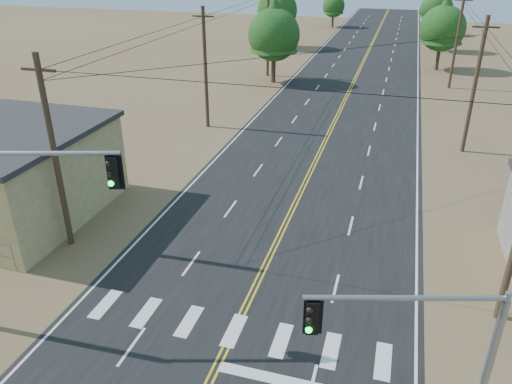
% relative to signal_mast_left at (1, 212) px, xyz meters
% --- Properties ---
extents(road, '(15.00, 200.00, 0.02)m').
position_rel_signal_mast_left_xyz_m(road, '(8.26, 24.09, -5.38)').
color(road, black).
rests_on(road, ground).
extents(utility_pole_left_near, '(1.80, 0.30, 10.00)m').
position_rel_signal_mast_left_xyz_m(utility_pole_left_near, '(-2.24, 6.09, -0.27)').
color(utility_pole_left_near, '#4C3826').
rests_on(utility_pole_left_near, ground).
extents(utility_pole_left_mid, '(1.80, 0.30, 10.00)m').
position_rel_signal_mast_left_xyz_m(utility_pole_left_mid, '(-2.24, 26.09, -0.27)').
color(utility_pole_left_mid, '#4C3826').
rests_on(utility_pole_left_mid, ground).
extents(utility_pole_left_far, '(1.80, 0.30, 10.00)m').
position_rel_signal_mast_left_xyz_m(utility_pole_left_far, '(-2.24, 46.09, -0.27)').
color(utility_pole_left_far, '#4C3826').
rests_on(utility_pole_left_far, ground).
extents(utility_pole_right_mid, '(1.80, 0.30, 10.00)m').
position_rel_signal_mast_left_xyz_m(utility_pole_right_mid, '(18.76, 26.09, -0.27)').
color(utility_pole_right_mid, '#4C3826').
rests_on(utility_pole_right_mid, ground).
extents(utility_pole_right_far, '(1.80, 0.30, 10.00)m').
position_rel_signal_mast_left_xyz_m(utility_pole_right_far, '(18.76, 46.09, -0.27)').
color(utility_pole_right_far, '#4C3826').
rests_on(utility_pole_right_far, ground).
extents(signal_mast_left, '(6.51, 2.13, 7.95)m').
position_rel_signal_mast_left_xyz_m(signal_mast_left, '(0.00, 0.00, 0.00)').
color(signal_mast_left, gray).
rests_on(signal_mast_left, ground).
extents(signal_mast_right, '(5.00, 1.68, 6.59)m').
position_rel_signal_mast_left_xyz_m(signal_mast_right, '(15.37, -2.06, -0.95)').
color(signal_mast_right, gray).
rests_on(signal_mast_right, ground).
extents(tree_left_near, '(5.81, 5.81, 9.68)m').
position_rel_signal_mast_left_xyz_m(tree_left_near, '(-0.74, 43.11, 0.53)').
color(tree_left_near, '#3F2D1E').
rests_on(tree_left_near, ground).
extents(tree_left_mid, '(6.02, 6.02, 10.03)m').
position_rel_signal_mast_left_xyz_m(tree_left_mid, '(-5.74, 64.41, 0.75)').
color(tree_left_mid, '#3F2D1E').
rests_on(tree_left_mid, ground).
extents(tree_left_far, '(4.25, 4.25, 7.09)m').
position_rel_signal_mast_left_xyz_m(tree_left_far, '(-0.74, 89.12, -1.06)').
color(tree_left_far, '#3F2D1E').
rests_on(tree_left_far, ground).
extents(tree_right_near, '(5.56, 5.56, 9.27)m').
position_rel_signal_mast_left_xyz_m(tree_right_near, '(17.67, 55.22, 0.28)').
color(tree_right_near, '#3F2D1E').
rests_on(tree_right_near, ground).
extents(tree_right_mid, '(4.60, 4.60, 7.66)m').
position_rel_signal_mast_left_xyz_m(tree_right_mid, '(18.99, 68.61, -0.71)').
color(tree_right_mid, '#3F2D1E').
rests_on(tree_right_mid, ground).
extents(tree_right_far, '(4.67, 4.67, 7.78)m').
position_rel_signal_mast_left_xyz_m(tree_right_far, '(17.42, 85.01, -0.63)').
color(tree_right_far, '#3F2D1E').
rests_on(tree_right_far, ground).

